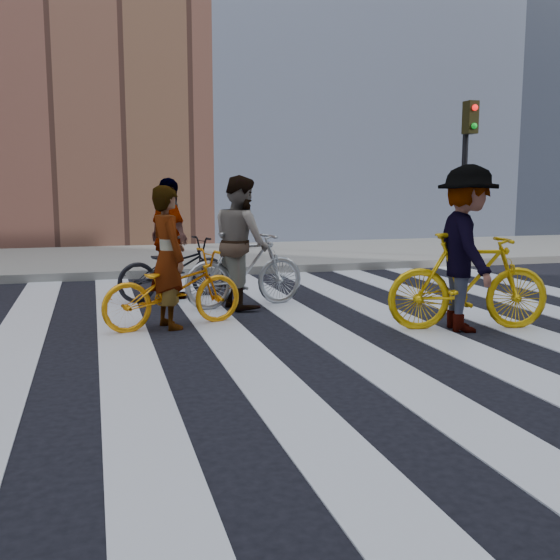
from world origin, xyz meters
name	(u,v)px	position (x,y,z in m)	size (l,w,h in m)	color
ground	(373,331)	(0.00, 0.00, 0.00)	(100.00, 100.00, 0.00)	black
sidewalk_far	(235,256)	(0.00, 7.50, 0.07)	(100.00, 5.00, 0.15)	gray
zebra_crosswalk	(373,331)	(0.00, 0.00, 0.01)	(8.25, 10.00, 0.01)	silver
traffic_signal	(467,154)	(4.40, 5.32, 2.28)	(0.22, 0.42, 3.33)	black
bike_yellow_left	(173,289)	(-2.16, 0.83, 0.45)	(0.60, 1.71, 0.90)	#FD9B0E
bike_silver_mid	(245,269)	(-1.07, 1.86, 0.52)	(0.49, 1.72, 1.03)	#A9ADB2
bike_yellow_right	(469,282)	(1.07, -0.22, 0.56)	(0.52, 1.86, 1.12)	#E5AF0C
bike_dark_rear	(174,269)	(-1.92, 2.76, 0.45)	(0.59, 1.71, 0.90)	black
rider_left	(168,257)	(-2.21, 0.83, 0.82)	(0.60, 0.39, 1.65)	slate
rider_mid	(241,242)	(-1.12, 1.86, 0.89)	(0.87, 0.67, 1.78)	slate
rider_right	(466,249)	(1.02, -0.22, 0.94)	(1.21, 0.70, 1.88)	slate
rider_rear	(169,239)	(-1.97, 2.76, 0.88)	(1.03, 0.43, 1.75)	slate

